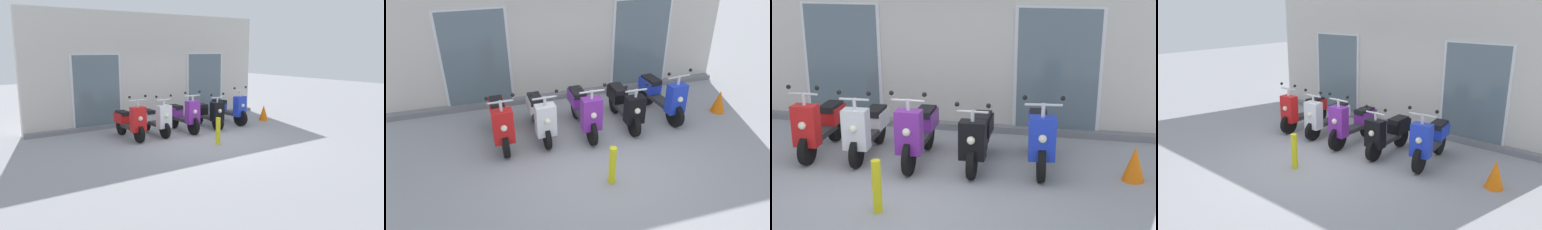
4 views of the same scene
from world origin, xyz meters
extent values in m
plane|color=#939399|center=(0.00, 0.00, 0.00)|extent=(40.00, 40.00, 0.00)
cube|color=beige|center=(0.00, 2.99, 1.79)|extent=(8.34, 0.30, 3.58)
cube|color=slate|center=(0.00, 2.74, 0.06)|extent=(8.34, 0.20, 0.12)
cube|color=silver|center=(-2.02, 2.82, 1.15)|extent=(1.54, 0.04, 2.30)
cube|color=slate|center=(-2.02, 2.79, 1.15)|extent=(1.42, 0.02, 2.22)
cube|color=silver|center=(2.02, 2.82, 1.15)|extent=(1.54, 0.04, 2.30)
cube|color=slate|center=(2.02, 2.79, 1.15)|extent=(1.42, 0.02, 2.22)
cylinder|color=black|center=(-1.71, 0.61, 0.23)|extent=(0.12, 0.47, 0.47)
cylinder|color=black|center=(-1.74, 1.73, 0.23)|extent=(0.12, 0.47, 0.47)
cube|color=#2D2D30|center=(-1.72, 1.17, 0.33)|extent=(0.28, 0.70, 0.09)
cube|color=red|center=(-1.71, 0.65, 0.62)|extent=(0.39, 0.25, 0.65)
sphere|color=#F2EFCC|center=(-1.70, 0.52, 0.66)|extent=(0.12, 0.12, 0.12)
cube|color=red|center=(-1.74, 1.63, 0.51)|extent=(0.32, 0.53, 0.28)
cube|color=black|center=(-1.74, 1.59, 0.65)|extent=(0.27, 0.49, 0.11)
cylinder|color=silver|center=(-1.71, 0.65, 1.04)|extent=(0.06, 0.06, 0.22)
cylinder|color=silver|center=(-1.71, 0.65, 1.12)|extent=(0.46, 0.05, 0.04)
sphere|color=black|center=(-1.48, 0.66, 1.22)|extent=(0.07, 0.07, 0.07)
sphere|color=black|center=(-1.94, 0.65, 1.22)|extent=(0.07, 0.07, 0.07)
cylinder|color=black|center=(-0.91, 0.65, 0.23)|extent=(0.11, 0.46, 0.45)
cylinder|color=black|center=(-0.95, 1.75, 0.23)|extent=(0.11, 0.46, 0.45)
cube|color=#2D2D30|center=(-0.93, 1.20, 0.33)|extent=(0.28, 0.69, 0.09)
cube|color=white|center=(-0.91, 0.69, 0.60)|extent=(0.39, 0.25, 0.63)
sphere|color=#F2EFCC|center=(-0.91, 0.56, 0.64)|extent=(0.12, 0.12, 0.12)
cube|color=white|center=(-0.94, 1.65, 0.48)|extent=(0.32, 0.53, 0.28)
cube|color=black|center=(-0.94, 1.61, 0.62)|extent=(0.28, 0.49, 0.11)
cylinder|color=silver|center=(-0.91, 0.69, 0.99)|extent=(0.06, 0.06, 0.20)
cylinder|color=silver|center=(-0.91, 0.69, 1.07)|extent=(0.46, 0.05, 0.04)
sphere|color=black|center=(-0.68, 0.70, 1.17)|extent=(0.07, 0.07, 0.07)
sphere|color=black|center=(-1.14, 0.68, 1.17)|extent=(0.07, 0.07, 0.07)
cylinder|color=black|center=(-0.03, 0.53, 0.26)|extent=(0.09, 0.53, 0.53)
cylinder|color=black|center=(-0.04, 1.64, 0.26)|extent=(0.09, 0.53, 0.53)
cube|color=#2D2D30|center=(-0.04, 1.09, 0.36)|extent=(0.26, 0.69, 0.09)
cube|color=purple|center=(-0.03, 0.57, 0.65)|extent=(0.38, 0.24, 0.66)
sphere|color=#F2EFCC|center=(-0.03, 0.44, 0.69)|extent=(0.12, 0.12, 0.12)
cube|color=purple|center=(-0.04, 1.54, 0.55)|extent=(0.30, 0.52, 0.28)
cube|color=black|center=(-0.04, 1.50, 0.69)|extent=(0.26, 0.48, 0.11)
cylinder|color=silver|center=(-0.03, 0.57, 1.06)|extent=(0.06, 0.06, 0.19)
cylinder|color=silver|center=(-0.03, 0.57, 1.13)|extent=(0.49, 0.04, 0.04)
sphere|color=black|center=(0.21, 0.58, 1.23)|extent=(0.07, 0.07, 0.07)
sphere|color=black|center=(-0.28, 0.57, 1.23)|extent=(0.07, 0.07, 0.07)
cylinder|color=black|center=(0.90, 0.59, 0.23)|extent=(0.11, 0.46, 0.46)
cylinder|color=black|center=(0.90, 1.64, 0.23)|extent=(0.11, 0.46, 0.46)
cube|color=#2D2D30|center=(0.90, 1.11, 0.33)|extent=(0.26, 0.65, 0.09)
cube|color=black|center=(0.90, 0.63, 0.58)|extent=(0.38, 0.24, 0.57)
sphere|color=#F2EFCC|center=(0.90, 0.50, 0.62)|extent=(0.12, 0.12, 0.12)
cube|color=black|center=(0.90, 1.54, 0.51)|extent=(0.30, 0.52, 0.28)
cube|color=black|center=(0.90, 1.50, 0.65)|extent=(0.26, 0.48, 0.11)
cylinder|color=silver|center=(0.90, 0.63, 0.93)|extent=(0.06, 0.06, 0.18)
cylinder|color=silver|center=(0.90, 0.63, 1.00)|extent=(0.45, 0.04, 0.04)
sphere|color=black|center=(1.13, 0.63, 1.10)|extent=(0.07, 0.07, 0.07)
sphere|color=black|center=(0.67, 0.63, 1.10)|extent=(0.07, 0.07, 0.07)
cylinder|color=black|center=(1.89, 0.68, 0.26)|extent=(0.16, 0.53, 0.52)
cylinder|color=black|center=(1.76, 1.78, 0.26)|extent=(0.16, 0.53, 0.52)
cube|color=#2D2D30|center=(1.83, 1.23, 0.36)|extent=(0.34, 0.71, 0.09)
cube|color=#1E38C6|center=(1.89, 0.72, 0.64)|extent=(0.41, 0.28, 0.64)
sphere|color=#F2EFCC|center=(1.90, 0.59, 0.68)|extent=(0.12, 0.12, 0.12)
cube|color=#1E38C6|center=(1.78, 1.69, 0.55)|extent=(0.36, 0.55, 0.28)
cube|color=black|center=(1.78, 1.65, 0.69)|extent=(0.31, 0.51, 0.11)
cylinder|color=silver|center=(1.89, 0.72, 1.05)|extent=(0.06, 0.06, 0.22)
cylinder|color=silver|center=(1.89, 0.72, 1.13)|extent=(0.53, 0.10, 0.04)
sphere|color=black|center=(2.15, 0.75, 1.23)|extent=(0.07, 0.07, 0.07)
sphere|color=black|center=(1.63, 0.69, 1.23)|extent=(0.07, 0.07, 0.07)
cone|color=orange|center=(3.21, 0.97, 0.26)|extent=(0.32, 0.32, 0.52)
cylinder|color=yellow|center=(-0.08, -0.67, 0.35)|extent=(0.12, 0.12, 0.70)
camera|label=1|loc=(-5.71, -7.80, 2.44)|focal=33.61mm
camera|label=2|loc=(-1.97, -4.95, 3.91)|focal=32.64mm
camera|label=3|loc=(2.17, -6.34, 3.14)|focal=48.86mm
camera|label=4|loc=(4.92, -5.07, 3.05)|focal=34.26mm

